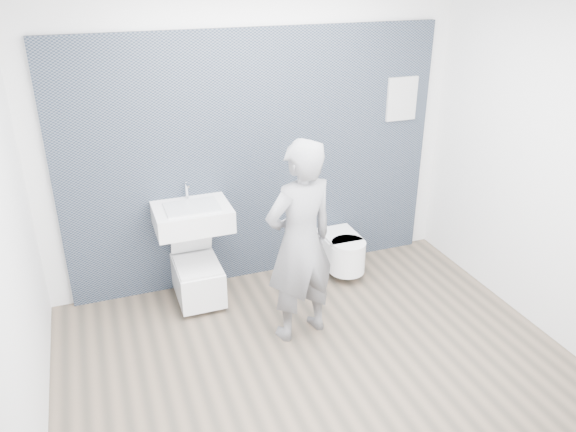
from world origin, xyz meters
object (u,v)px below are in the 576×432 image
object	(u,v)px
toilet_rounded	(342,251)
washbasin	(192,216)
visitor	(300,243)
toilet_square	(198,278)

from	to	relation	value
toilet_rounded	washbasin	bearing A→B (deg)	177.86
washbasin	visitor	distance (m)	1.08
toilet_square	visitor	xyz separation A→B (m)	(0.70, -0.79, 0.62)
toilet_square	visitor	distance (m)	1.23
toilet_rounded	visitor	xyz separation A→B (m)	(-0.76, -0.77, 0.61)
washbasin	toilet_square	xyz separation A→B (m)	(-0.00, -0.04, -0.61)
washbasin	toilet_rounded	xyz separation A→B (m)	(1.47, -0.05, -0.60)
washbasin	visitor	world-z (taller)	visitor
toilet_square	visitor	world-z (taller)	visitor
washbasin	toilet_square	bearing A→B (deg)	-90.00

